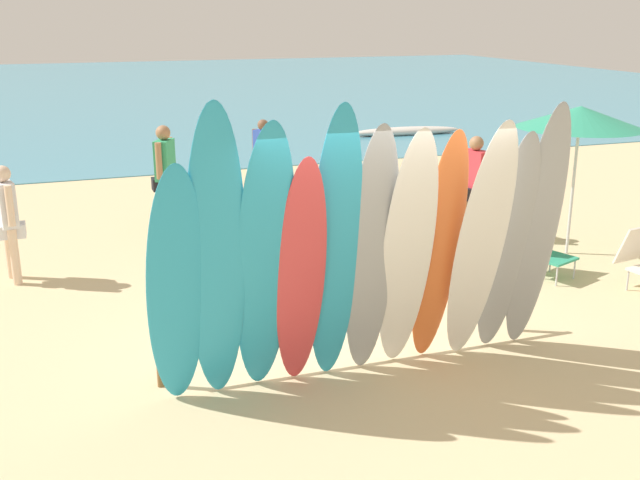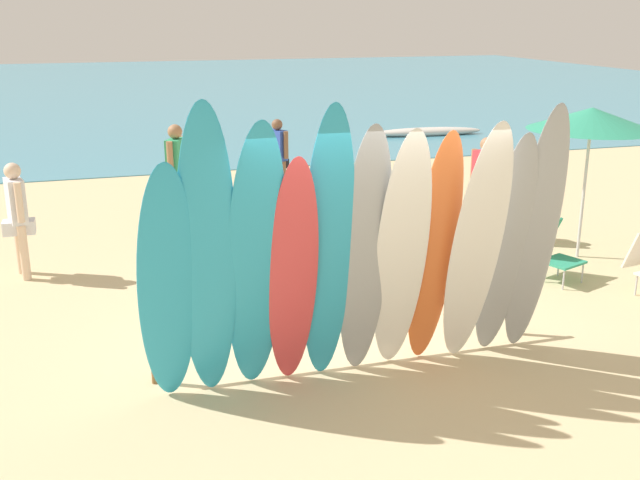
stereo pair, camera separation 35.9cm
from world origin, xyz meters
name	(u,v)px [view 1 (the left image)]	position (x,y,z in m)	size (l,w,h in m)	color
ground	(164,144)	(0.00, 14.00, 0.00)	(60.00, 60.00, 0.00)	#D3BC8C
ocean_water	(115,89)	(0.00, 29.93, 0.01)	(60.00, 40.00, 0.02)	teal
surfboard_rack	(353,313)	(0.00, 0.00, 0.49)	(4.13, 0.07, 0.59)	brown
surfboard_teal_0	(177,289)	(-1.87, -0.50, 1.17)	(0.53, 0.08, 2.38)	#289EC6
surfboard_teal_1	(216,259)	(-1.52, -0.54, 1.42)	(0.54, 0.08, 2.88)	#289EC6
surfboard_teal_2	(265,263)	(-1.07, -0.53, 1.33)	(0.55, 0.07, 2.72)	#289EC6
surfboard_red_3	(301,275)	(-0.73, -0.51, 1.17)	(0.47, 0.07, 2.38)	#D13D42
surfboard_teal_4	(335,249)	(-0.39, -0.50, 1.39)	(0.50, 0.06, 2.81)	#289EC6
surfboard_grey_5	(371,254)	(-0.01, -0.48, 1.29)	(0.49, 0.07, 2.60)	#999EA3
surfboard_white_6	(407,253)	(0.34, -0.52, 1.27)	(0.51, 0.06, 2.61)	white
surfboard_orange_7	(439,250)	(0.71, -0.48, 1.25)	(0.46, 0.07, 2.54)	orange
surfboard_white_8	(480,246)	(1.09, -0.63, 1.30)	(0.53, 0.06, 2.67)	white
surfboard_grey_9	(508,245)	(1.50, -0.48, 1.22)	(0.51, 0.08, 2.47)	#999EA3
surfboard_grey_10	(537,231)	(1.82, -0.50, 1.35)	(0.48, 0.07, 2.74)	#999EA3
beachgoer_photographing	(474,180)	(3.43, 3.42, 0.95)	(0.43, 0.60, 1.64)	#9E704C
beachgoer_by_water	(7,216)	(-3.46, 3.67, 0.92)	(0.41, 0.59, 1.59)	beige
beachgoer_midbeach	(264,153)	(0.98, 7.09, 0.89)	(0.40, 0.52, 1.54)	brown
beachgoer_near_rack	(165,170)	(-1.11, 5.53, 1.00)	(0.45, 0.60, 1.74)	#9E704C
beach_chair_red	(544,246)	(3.41, 1.48, 0.43)	(0.71, 0.82, 0.82)	#B7B7BC
beach_umbrella	(580,117)	(4.36, 2.20, 2.05)	(1.80, 1.80, 2.21)	silver
distant_boat	(406,131)	(6.97, 13.16, 0.12)	(3.35, 0.75, 0.27)	silver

